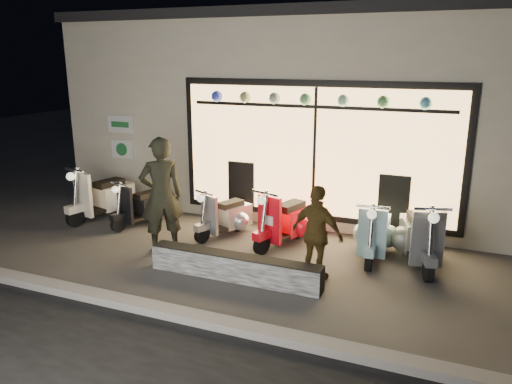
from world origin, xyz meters
TOP-DOWN VIEW (x-y plane):
  - ground at (0.00, 0.00)m, footprint 40.00×40.00m
  - kerb at (0.00, -2.00)m, footprint 40.00×0.25m
  - shop_building at (0.00, 4.98)m, footprint 10.20×6.23m
  - graffiti_barrier at (0.32, -0.65)m, footprint 2.74×0.28m
  - scooter_silver at (-0.62, 1.14)m, footprint 0.73×1.26m
  - scooter_red at (0.56, 1.16)m, footprint 0.76×1.46m
  - scooter_black at (-2.46, 1.07)m, footprint 0.66×1.28m
  - scooter_cream at (-3.44, 1.15)m, footprint 0.75×1.56m
  - scooter_blue at (2.12, 1.18)m, footprint 0.49×1.42m
  - scooter_grey at (2.83, 1.15)m, footprint 0.77×1.54m
  - man at (-1.32, -0.05)m, footprint 0.87×0.84m
  - woman at (1.46, -0.18)m, footprint 0.93×0.60m

SIDE VIEW (x-z plane):
  - ground at x=0.00m, z-range 0.00..0.00m
  - kerb at x=0.00m, z-range 0.00..0.12m
  - graffiti_barrier at x=0.32m, z-range 0.00..0.40m
  - scooter_silver at x=-0.62m, z-range -0.09..0.82m
  - scooter_black at x=-2.46m, z-range -0.09..0.83m
  - scooter_blue at x=2.12m, z-range -0.10..0.91m
  - scooter_red at x=0.56m, z-range -0.10..0.95m
  - scooter_grey at x=2.83m, z-range -0.11..0.99m
  - scooter_cream at x=-3.44m, z-range -0.11..1.00m
  - woman at x=1.46m, z-range 0.00..1.47m
  - man at x=-1.32m, z-range 0.00..2.01m
  - shop_building at x=0.00m, z-range 0.00..4.20m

